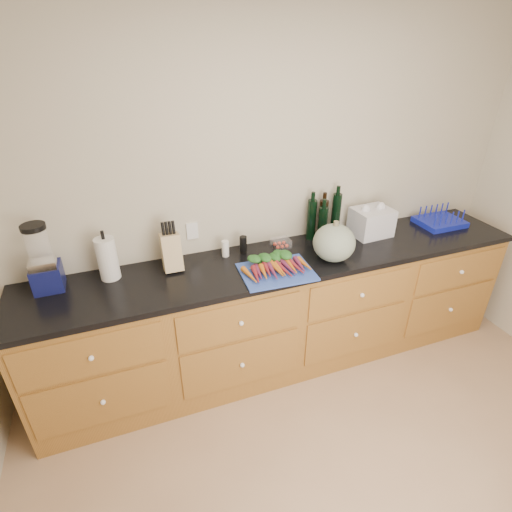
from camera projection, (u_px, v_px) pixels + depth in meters
name	position (u px, v px, depth m)	size (l,w,h in m)	color
ground	(376.00, 512.00, 2.22)	(4.00, 4.00, 0.00)	#9B795A
wall_back	(270.00, 195.00, 2.92)	(4.10, 0.05, 2.60)	#C0B79F
cabinets	(284.00, 314.00, 3.07)	(3.60, 0.64, 0.90)	brown
countertop	(286.00, 260.00, 2.84)	(3.64, 0.62, 0.04)	black
cutting_board	(276.00, 272.00, 2.65)	(0.48, 0.36, 0.01)	#2C4AAA
carrots	(275.00, 266.00, 2.67)	(0.42, 0.29, 0.06)	#CD6A18
squash	(334.00, 243.00, 2.75)	(0.29, 0.29, 0.26)	slate
blender_appliance	(43.00, 262.00, 2.40)	(0.17, 0.17, 0.44)	#0F1349
paper_towel	(107.00, 259.00, 2.53)	(0.13, 0.13, 0.28)	silver
knife_block	(171.00, 252.00, 2.65)	(0.12, 0.12, 0.25)	tan
grinder_salt	(225.00, 249.00, 2.83)	(0.05, 0.05, 0.12)	white
grinder_pepper	(243.00, 245.00, 2.87)	(0.05, 0.05, 0.13)	black
canister_chrome	(244.00, 246.00, 2.87)	(0.05, 0.05, 0.11)	white
tomato_box	(281.00, 243.00, 2.96)	(0.13, 0.11, 0.06)	white
bottles	(323.00, 219.00, 3.05)	(0.28, 0.14, 0.34)	black
grocery_bag	(371.00, 222.00, 3.11)	(0.29, 0.23, 0.21)	white
dish_rack	(440.00, 220.00, 3.31)	(0.36, 0.29, 0.14)	#121DA1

